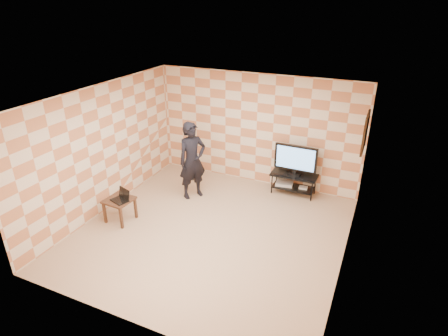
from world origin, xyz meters
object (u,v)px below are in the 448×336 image
(tv, at_px, (296,159))
(side_table, at_px, (119,203))
(tv_stand, at_px, (294,179))
(person, at_px, (192,161))

(tv, xyz_separation_m, side_table, (-2.97, -2.61, -0.48))
(tv_stand, height_order, side_table, same)
(side_table, distance_m, person, 1.84)
(tv_stand, relative_size, person, 0.59)
(tv_stand, xyz_separation_m, person, (-2.09, -1.06, 0.53))
(tv_stand, height_order, tv, tv)
(tv, xyz_separation_m, person, (-2.09, -1.06, 0.00))
(tv, height_order, side_table, tv)
(tv_stand, bearing_deg, person, -153.10)
(tv, bearing_deg, tv_stand, 90.93)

